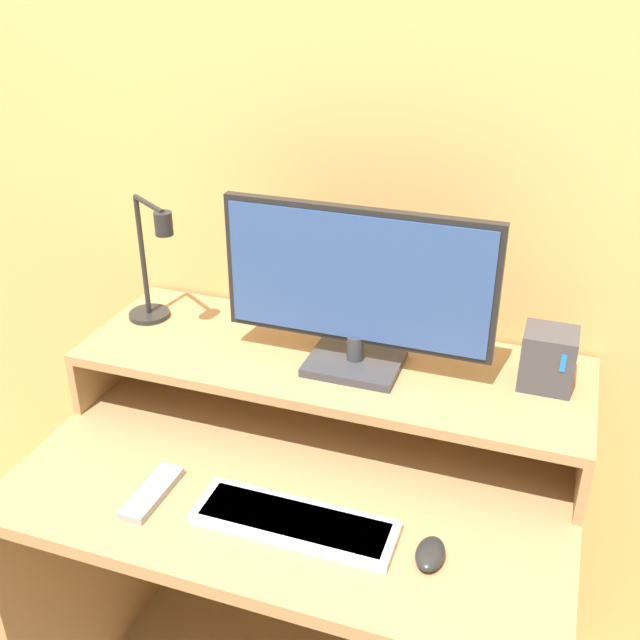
# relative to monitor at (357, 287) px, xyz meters

# --- Properties ---
(wall_back) EXTENTS (6.00, 0.05, 2.50)m
(wall_back) POSITION_rel_monitor_xyz_m (-0.06, 0.24, 0.19)
(wall_back) COLOR #E5AD60
(wall_back) RESTS_ON ground_plane
(desk) EXTENTS (1.10, 0.73, 0.73)m
(desk) POSITION_rel_monitor_xyz_m (-0.06, -0.16, -0.55)
(desk) COLOR #A87F51
(desk) RESTS_ON ground_plane
(monitor_shelf) EXTENTS (1.10, 0.37, 0.15)m
(monitor_shelf) POSITION_rel_monitor_xyz_m (-0.06, 0.02, -0.21)
(monitor_shelf) COLOR #A87F51
(monitor_shelf) RESTS_ON desk
(monitor) EXTENTS (0.56, 0.16, 0.35)m
(monitor) POSITION_rel_monitor_xyz_m (0.00, 0.00, 0.00)
(monitor) COLOR #38383D
(monitor) RESTS_ON monitor_shelf
(desk_lamp) EXTENTS (0.18, 0.14, 0.30)m
(desk_lamp) POSITION_rel_monitor_xyz_m (-0.49, 0.03, -0.05)
(desk_lamp) COLOR black
(desk_lamp) RESTS_ON monitor_shelf
(router_dock) EXTENTS (0.10, 0.10, 0.12)m
(router_dock) POSITION_rel_monitor_xyz_m (0.38, 0.06, -0.12)
(router_dock) COLOR #3D3D42
(router_dock) RESTS_ON monitor_shelf
(keyboard) EXTENTS (0.38, 0.12, 0.02)m
(keyboard) POSITION_rel_monitor_xyz_m (-0.01, -0.34, -0.32)
(keyboard) COLOR white
(keyboard) RESTS_ON desk
(mouse) EXTENTS (0.05, 0.08, 0.03)m
(mouse) POSITION_rel_monitor_xyz_m (0.24, -0.34, -0.32)
(mouse) COLOR black
(mouse) RESTS_ON desk
(remote_control) EXTENTS (0.05, 0.16, 0.02)m
(remote_control) POSITION_rel_monitor_xyz_m (-0.30, -0.35, -0.33)
(remote_control) COLOR #99999E
(remote_control) RESTS_ON desk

